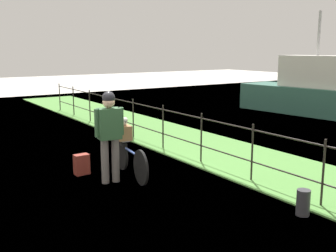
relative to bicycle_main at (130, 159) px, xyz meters
The scene contains 10 objects.
ground_plane 0.48m from the bicycle_main, 90.92° to the right, with size 60.00×60.00×0.00m, color beige.
grass_strip 2.64m from the bicycle_main, 90.12° to the left, with size 27.00×2.40×0.03m, color #569342.
iron_fence 1.75m from the bicycle_main, 90.18° to the left, with size 18.04×0.04×1.08m.
bicycle_main is the anchor object (origin of this frame).
wooden_crate 0.59m from the bicycle_main, behind, with size 0.36×0.26×0.29m, color olive.
terrier_dog 0.76m from the bicycle_main, behind, with size 0.32×0.18×0.18m.
cyclist_person 0.82m from the bicycle_main, 77.92° to the right, with size 0.32×0.54×1.68m.
backpack_on_paving 0.99m from the bicycle_main, 131.82° to the right, with size 0.28×0.18×0.40m, color maroon.
mooring_bollard 3.28m from the bicycle_main, 21.91° to the left, with size 0.20×0.20×0.39m, color #38383D.
moored_boat_near 9.86m from the bicycle_main, 107.06° to the left, with size 5.86×2.38×3.78m.
Camera 1 is at (6.62, -3.22, 2.42)m, focal length 43.29 mm.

